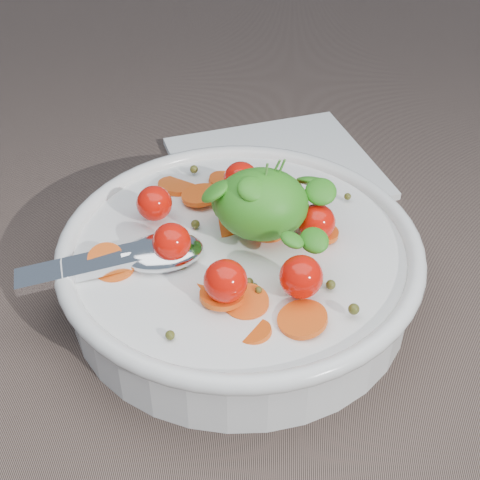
{
  "coord_description": "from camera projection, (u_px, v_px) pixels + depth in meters",
  "views": [
    {
      "loc": [
        0.04,
        -0.37,
        0.35
      ],
      "look_at": [
        0.02,
        -0.0,
        0.05
      ],
      "focal_mm": 50.0,
      "sensor_mm": 36.0,
      "label": 1
    }
  ],
  "objects": [
    {
      "name": "ground",
      "position": [
        212.0,
        289.0,
        0.51
      ],
      "size": [
        6.0,
        6.0,
        0.0
      ],
      "primitive_type": "plane",
      "color": "brown",
      "rests_on": "ground"
    },
    {
      "name": "bowl",
      "position": [
        240.0,
        263.0,
        0.49
      ],
      "size": [
        0.28,
        0.26,
        0.11
      ],
      "color": "white",
      "rests_on": "ground"
    },
    {
      "name": "napkin",
      "position": [
        275.0,
        167.0,
        0.64
      ],
      "size": [
        0.23,
        0.21,
        0.01
      ],
      "primitive_type": "cube",
      "rotation": [
        0.0,
        0.0,
        0.37
      ],
      "color": "white",
      "rests_on": "ground"
    }
  ]
}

